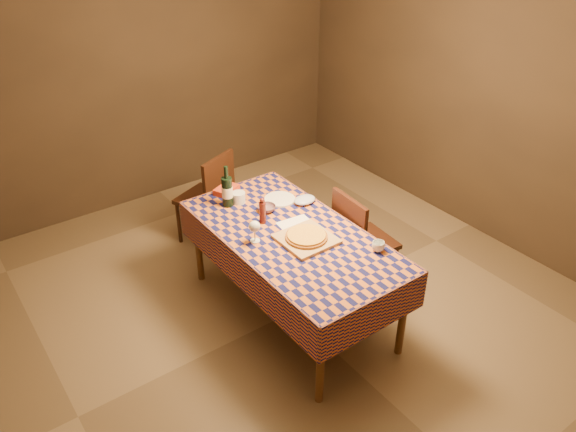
{
  "coord_description": "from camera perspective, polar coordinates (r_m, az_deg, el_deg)",
  "views": [
    {
      "loc": [
        -2.08,
        -2.81,
        3.08
      ],
      "look_at": [
        0.0,
        0.05,
        0.9
      ],
      "focal_mm": 35.0,
      "sensor_mm": 36.0,
      "label": 1
    }
  ],
  "objects": [
    {
      "name": "flour_bag",
      "position": [
        4.57,
        1.7,
        1.65
      ],
      "size": [
        0.22,
        0.19,
        0.06
      ],
      "primitive_type": "ellipsoid",
      "rotation": [
        0.0,
        0.0,
        -0.31
      ],
      "color": "#AAB7D9",
      "rests_on": "dining_table"
    },
    {
      "name": "pizza",
      "position": [
        4.1,
        1.89,
        -2.05
      ],
      "size": [
        0.41,
        0.41,
        0.03
      ],
      "color": "brown",
      "rests_on": "cutting_board"
    },
    {
      "name": "cutting_board",
      "position": [
        4.11,
        1.88,
        -2.35
      ],
      "size": [
        0.38,
        0.38,
        0.02
      ],
      "primitive_type": "cube",
      "rotation": [
        0.0,
        0.0,
        0.01
      ],
      "color": "tan",
      "rests_on": "dining_table"
    },
    {
      "name": "pepper_mill",
      "position": [
        4.27,
        -2.61,
        0.49
      ],
      "size": [
        0.06,
        0.06,
        0.22
      ],
      "color": "#521813",
      "rests_on": "dining_table"
    },
    {
      "name": "deli_tub",
      "position": [
        4.58,
        -5.03,
        1.88
      ],
      "size": [
        0.12,
        0.12,
        0.09
      ],
      "primitive_type": "cylinder",
      "rotation": [
        0.0,
        0.0,
        0.07
      ],
      "color": "silver",
      "rests_on": "dining_table"
    },
    {
      "name": "chair_far",
      "position": [
        5.25,
        -7.91,
        2.22
      ],
      "size": [
        0.55,
        0.56,
        0.93
      ],
      "color": "black",
      "rests_on": "ground"
    },
    {
      "name": "bowl",
      "position": [
        4.46,
        -2.19,
        0.78
      ],
      "size": [
        0.15,
        0.15,
        0.05
      ],
      "primitive_type": "imported",
      "rotation": [
        0.0,
        0.0,
        0.02
      ],
      "color": "#664856",
      "rests_on": "dining_table"
    },
    {
      "name": "dining_table",
      "position": [
        4.23,
        0.4,
        -2.67
      ],
      "size": [
        0.94,
        1.84,
        0.77
      ],
      "color": "brown",
      "rests_on": "ground"
    },
    {
      "name": "wine_glass",
      "position": [
        4.05,
        -3.42,
        -1.14
      ],
      "size": [
        0.09,
        0.09,
        0.17
      ],
      "color": "white",
      "rests_on": "dining_table"
    },
    {
      "name": "chair_right",
      "position": [
        4.62,
        7.2,
        -2.22
      ],
      "size": [
        0.46,
        0.45,
        0.93
      ],
      "color": "black",
      "rests_on": "ground"
    },
    {
      "name": "room",
      "position": [
        3.9,
        0.43,
        5.32
      ],
      "size": [
        5.0,
        5.1,
        2.7
      ],
      "color": "brown",
      "rests_on": "ground"
    },
    {
      "name": "white_plate",
      "position": [
        4.61,
        -0.84,
        1.71
      ],
      "size": [
        0.29,
        0.29,
        0.01
      ],
      "primitive_type": "cylinder",
      "rotation": [
        0.0,
        0.0,
        -0.13
      ],
      "color": "white",
      "rests_on": "dining_table"
    },
    {
      "name": "takeout_container",
      "position": [
        4.74,
        -6.27,
        2.66
      ],
      "size": [
        0.24,
        0.21,
        0.05
      ],
      "primitive_type": "cube",
      "rotation": [
        0.0,
        0.0,
        0.42
      ],
      "color": "red",
      "rests_on": "dining_table"
    },
    {
      "name": "flour_patch",
      "position": [
        4.3,
        0.83,
        -0.85
      ],
      "size": [
        0.28,
        0.22,
        0.0
      ],
      "primitive_type": "cube",
      "rotation": [
        0.0,
        0.0,
        -0.1
      ],
      "color": "white",
      "rests_on": "dining_table"
    },
    {
      "name": "tumbler",
      "position": [
        4.04,
        9.16,
        -3.06
      ],
      "size": [
        0.12,
        0.12,
        0.07
      ],
      "primitive_type": "imported",
      "rotation": [
        0.0,
        0.0,
        -0.32
      ],
      "color": "silver",
      "rests_on": "dining_table"
    },
    {
      "name": "wine_bottle",
      "position": [
        4.5,
        -6.2,
        2.53
      ],
      "size": [
        0.11,
        0.11,
        0.35
      ],
      "color": "black",
      "rests_on": "dining_table"
    }
  ]
}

